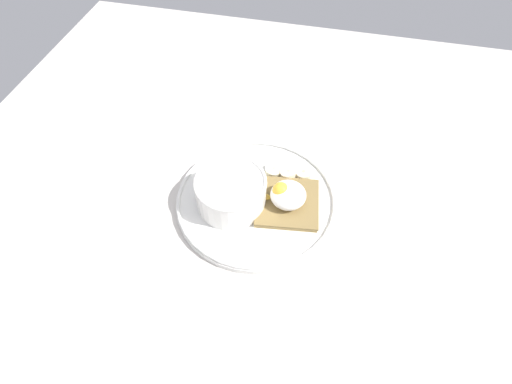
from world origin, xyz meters
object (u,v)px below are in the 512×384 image
Objects in this scene: oatmeal_bowl at (231,192)px; banana_slice_back at (274,170)px; poached_egg at (287,196)px; toast_slice at (287,205)px; banana_slice_front at (303,174)px; banana_slice_left at (288,173)px.

banana_slice_back is (5.71, 8.34, -2.32)cm from oatmeal_bowl.
banana_slice_back is at bearing 116.09° from poached_egg.
poached_egg is at bearing 168.02° from toast_slice.
banana_slice_front is 5.33cm from banana_slice_back.
poached_egg reaches higher than toast_slice.
banana_slice_back is (-3.48, 7.11, -2.33)cm from poached_egg.
banana_slice_front reaches higher than toast_slice.
poached_egg is (9.19, 1.23, 0.01)cm from oatmeal_bowl.
banana_slice_front is at bearing 75.94° from poached_egg.
oatmeal_bowl is at bearing -172.82° from toast_slice.
oatmeal_bowl reaches higher than banana_slice_left.
oatmeal_bowl is 10.37cm from banana_slice_back.
banana_slice_back is at bearing 171.56° from banana_slice_left.
oatmeal_bowl is at bearing -172.39° from poached_egg.
toast_slice is at bearing -62.72° from banana_slice_back.
banana_slice_left reaches higher than banana_slice_front.
poached_egg reaches higher than banana_slice_left.
toast_slice is 7.55cm from banana_slice_front.
banana_slice_left is at bearing 43.45° from oatmeal_bowl.
oatmeal_bowl reaches higher than poached_egg.
poached_egg is at bearing -104.06° from banana_slice_front.
banana_slice_back is (-5.32, -0.22, -0.13)cm from banana_slice_front.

